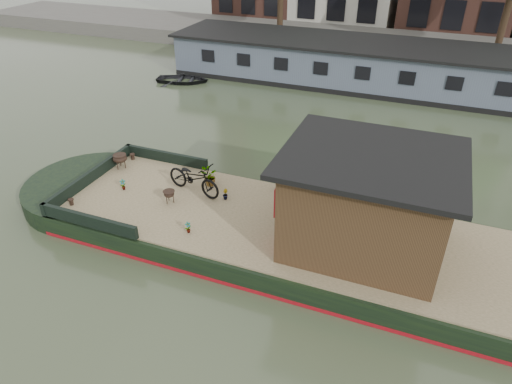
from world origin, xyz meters
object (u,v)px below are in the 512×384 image
at_px(dinghy, 183,77).
at_px(brazier_front, 169,197).
at_px(brazier_rear, 120,161).
at_px(cabin, 366,200).
at_px(potted_plant_a, 123,185).
at_px(bicycle, 194,178).

bearing_deg(dinghy, brazier_front, -166.24).
relative_size(brazier_front, brazier_rear, 0.81).
distance_m(cabin, brazier_rear, 7.92).
distance_m(cabin, potted_plant_a, 7.01).
relative_size(cabin, bicycle, 2.21).
bearing_deg(brazier_front, potted_plant_a, 176.36).
height_order(bicycle, brazier_rear, bicycle).
bearing_deg(cabin, brazier_front, -178.22).
height_order(bicycle, dinghy, bicycle).
xyz_separation_m(brazier_rear, dinghy, (-3.40, 9.90, -0.60)).
xyz_separation_m(bicycle, potted_plant_a, (-2.01, -0.65, -0.31)).
height_order(potted_plant_a, brazier_front, brazier_front).
relative_size(cabin, dinghy, 1.47).
bearing_deg(cabin, brazier_rear, 172.49).
relative_size(bicycle, brazier_rear, 3.89).
xyz_separation_m(brazier_front, dinghy, (-5.88, 11.09, -0.56)).
xyz_separation_m(bicycle, brazier_rear, (-2.87, 0.44, -0.24)).
height_order(cabin, brazier_front, cabin).
relative_size(brazier_front, dinghy, 0.14).
bearing_deg(brazier_front, dinghy, 117.94).
bearing_deg(bicycle, cabin, -84.56).
xyz_separation_m(bicycle, dinghy, (-6.27, 10.34, -0.85)).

